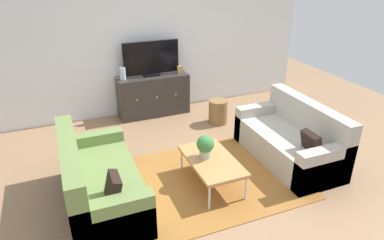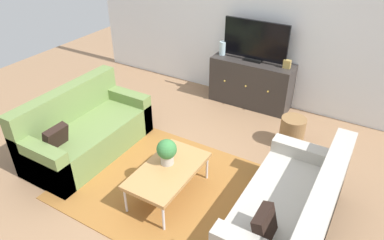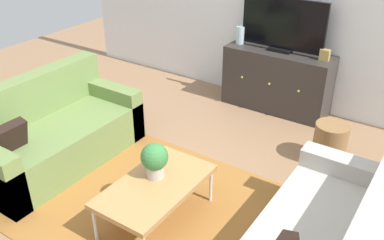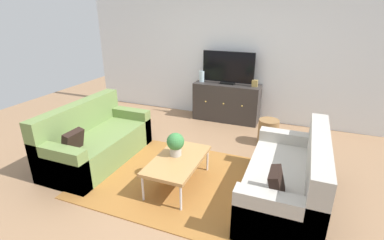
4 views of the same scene
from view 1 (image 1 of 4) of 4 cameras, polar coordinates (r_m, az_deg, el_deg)
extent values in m
plane|color=#997251|center=(4.92, 1.51, -8.97)|extent=(10.00, 10.00, 0.00)
cube|color=white|center=(6.64, -7.43, 12.71)|extent=(6.40, 0.12, 2.70)
cube|color=#9E662D|center=(4.80, 2.24, -9.84)|extent=(2.50, 1.90, 0.01)
cube|color=olive|center=(4.43, -14.40, -10.75)|extent=(0.84, 1.72, 0.44)
cube|color=olive|center=(4.30, -18.98, -9.08)|extent=(0.20, 1.72, 0.88)
cube|color=olive|center=(5.04, -15.88, -5.17)|extent=(0.84, 0.18, 0.59)
cube|color=olive|center=(3.78, -12.61, -16.29)|extent=(0.84, 0.18, 0.59)
cube|color=black|center=(3.81, -12.92, -10.91)|extent=(0.17, 0.30, 0.32)
cube|color=#B2ADA3|center=(5.35, 15.39, -4.20)|extent=(0.84, 1.72, 0.44)
cube|color=#B2ADA3|center=(5.44, 18.37, -1.47)|extent=(0.20, 1.72, 0.88)
cube|color=#B2ADA3|center=(5.86, 11.06, -0.19)|extent=(0.84, 0.18, 0.59)
cube|color=#B2ADA3|center=(4.82, 20.91, -7.45)|extent=(0.84, 0.18, 0.59)
cube|color=black|center=(4.81, 19.07, -3.60)|extent=(0.17, 0.30, 0.32)
cube|color=#B7844C|center=(4.54, 3.30, -6.70)|extent=(0.58, 1.01, 0.04)
cylinder|color=silver|center=(4.22, 2.87, -12.74)|extent=(0.03, 0.03, 0.35)
cylinder|color=silver|center=(4.41, 8.86, -11.10)|extent=(0.03, 0.03, 0.35)
cylinder|color=silver|center=(4.92, -1.73, -6.55)|extent=(0.03, 0.03, 0.35)
cylinder|color=silver|center=(5.09, 3.55, -5.42)|extent=(0.03, 0.03, 0.35)
cylinder|color=#B7B2A8|center=(4.54, 2.18, -5.54)|extent=(0.15, 0.15, 0.11)
sphere|color=#387A3D|center=(4.47, 2.21, -3.99)|extent=(0.23, 0.23, 0.23)
cube|color=#332D2B|center=(6.65, -6.40, 4.09)|extent=(1.33, 0.44, 0.77)
sphere|color=#B79338|center=(6.34, -9.06, 3.23)|extent=(0.03, 0.03, 0.03)
sphere|color=#B79338|center=(6.43, -5.83, 3.72)|extent=(0.03, 0.03, 0.03)
sphere|color=#B79338|center=(6.53, -2.70, 4.19)|extent=(0.03, 0.03, 0.03)
cube|color=black|center=(6.54, -6.62, 7.45)|extent=(0.28, 0.16, 0.04)
cube|color=black|center=(6.45, -6.76, 10.17)|extent=(1.04, 0.04, 0.60)
cylinder|color=silver|center=(6.37, -11.36, 7.53)|extent=(0.11, 0.11, 0.22)
cube|color=tan|center=(6.66, -2.04, 8.36)|extent=(0.11, 0.07, 0.13)
cylinder|color=olive|center=(6.31, 4.31, 1.38)|extent=(0.34, 0.34, 0.44)
camera|label=2|loc=(3.62, 55.80, 17.68)|focal=32.89mm
camera|label=3|loc=(3.74, 48.31, 13.10)|focal=39.45mm
camera|label=4|loc=(3.16, 56.34, 3.53)|focal=26.61mm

